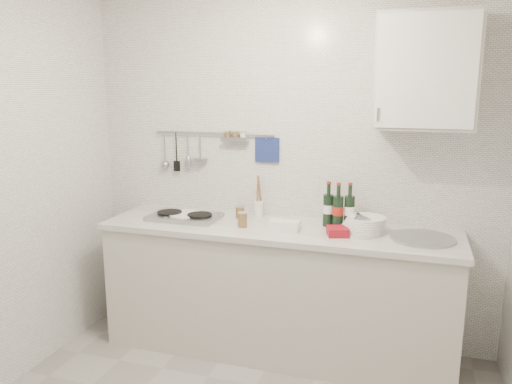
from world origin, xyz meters
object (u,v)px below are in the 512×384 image
wine_bottles (339,205)px  utensil_crock (258,207)px  plate_stack_hob (184,216)px  plate_stack_sink (363,225)px  wall_cabinet (426,72)px

wine_bottles → utensil_crock: 0.62m
wine_bottles → utensil_crock: wine_bottles is taller
plate_stack_hob → plate_stack_sink: bearing=0.8°
wall_cabinet → plate_stack_sink: wall_cabinet is taller
wall_cabinet → plate_stack_hob: wall_cabinet is taller
wall_cabinet → plate_stack_hob: bearing=-176.1°
plate_stack_sink → wine_bottles: (-0.18, 0.09, 0.10)m
wall_cabinet → plate_stack_hob: 1.90m
plate_stack_sink → wall_cabinet: bearing=15.6°
plate_stack_hob → utensil_crock: utensil_crock is taller
plate_stack_sink → utensil_crock: utensil_crock is taller
plate_stack_hob → plate_stack_sink: 1.28m
wine_bottles → utensil_crock: (-0.61, 0.12, -0.08)m
wall_cabinet → wine_bottles: wall_cabinet is taller
plate_stack_sink → utensil_crock: 0.81m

